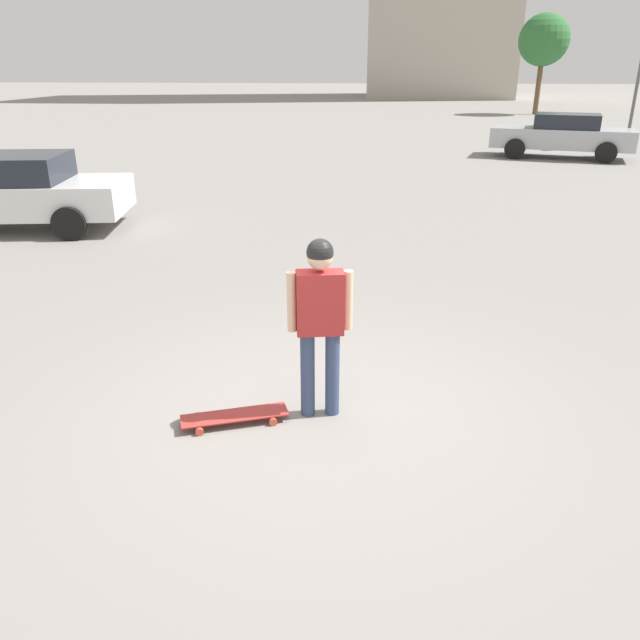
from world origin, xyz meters
TOP-DOWN VIEW (x-y plane):
  - ground_plane at (0.00, 0.00)m, footprint 220.00×220.00m
  - person at (0.00, 0.00)m, footprint 0.57×0.27m
  - skateboard at (-0.76, -0.24)m, footprint 0.99×0.55m
  - car_parked_near at (-6.69, 6.48)m, footprint 4.65×2.52m
  - car_parked_far at (6.71, 17.99)m, footprint 4.96×2.89m
  - tree_distant at (10.44, 39.11)m, footprint 3.16×3.16m
  - lamp_post at (9.93, 20.87)m, footprint 0.28×0.28m

SIDE VIEW (x-z plane):
  - ground_plane at x=0.00m, z-range 0.00..0.00m
  - skateboard at x=-0.76m, z-range 0.03..0.11m
  - car_parked_near at x=-6.69m, z-range 0.02..1.47m
  - car_parked_far at x=6.71m, z-range 0.04..1.52m
  - person at x=0.00m, z-range 0.18..1.87m
  - lamp_post at x=9.93m, z-range 0.46..4.88m
  - tree_distant at x=10.44m, z-range 1.42..7.47m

